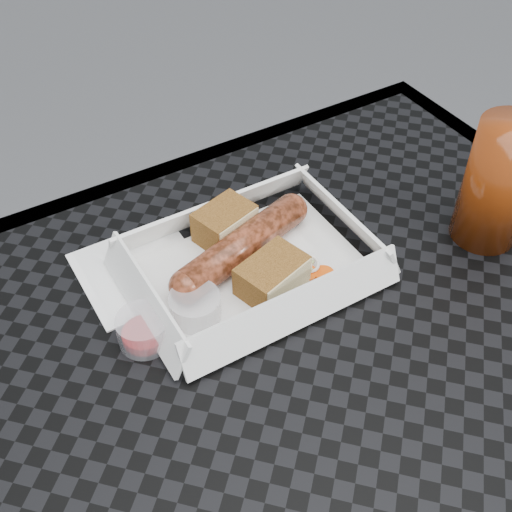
{
  "coord_description": "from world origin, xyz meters",
  "views": [
    {
      "loc": [
        -0.22,
        -0.21,
        1.23
      ],
      "look_at": [
        0.01,
        0.17,
        0.78
      ],
      "focal_mm": 45.0,
      "sensor_mm": 36.0,
      "label": 1
    }
  ],
  "objects": [
    {
      "name": "condiment_cup_sauce",
      "position": [
        -0.12,
        0.16,
        0.76
      ],
      "size": [
        0.05,
        0.05,
        0.03
      ],
      "primitive_type": "cylinder",
      "color": "maroon",
      "rests_on": "patio_table"
    },
    {
      "name": "napkin",
      "position": [
        -0.09,
        0.24,
        0.75
      ],
      "size": [
        0.12,
        0.12,
        0.0
      ],
      "primitive_type": "cube",
      "rotation": [
        0.0,
        0.0,
        -0.0
      ],
      "color": "white",
      "rests_on": "patio_table"
    },
    {
      "name": "veg_garnish",
      "position": [
        0.06,
        0.15,
        0.75
      ],
      "size": [
        0.03,
        0.03,
        0.0
      ],
      "color": "#F5540A",
      "rests_on": "food_tray"
    },
    {
      "name": "bread_near",
      "position": [
        0.01,
        0.24,
        0.77
      ],
      "size": [
        0.07,
        0.06,
        0.04
      ],
      "primitive_type": "cube",
      "rotation": [
        0.0,
        0.0,
        0.28
      ],
      "color": "brown",
      "rests_on": "food_tray"
    },
    {
      "name": "patio_table",
      "position": [
        0.0,
        0.0,
        0.67
      ],
      "size": [
        0.8,
        0.8,
        0.74
      ],
      "color": "black",
      "rests_on": "ground"
    },
    {
      "name": "bread_far",
      "position": [
        0.02,
        0.15,
        0.77
      ],
      "size": [
        0.08,
        0.06,
        0.03
      ],
      "primitive_type": "cube",
      "rotation": [
        0.0,
        0.0,
        0.28
      ],
      "color": "brown",
      "rests_on": "food_tray"
    },
    {
      "name": "food_tray",
      "position": [
        0.01,
        0.18,
        0.75
      ],
      "size": [
        0.22,
        0.15,
        0.0
      ],
      "primitive_type": "cube",
      "color": "white",
      "rests_on": "patio_table"
    },
    {
      "name": "drink_glass",
      "position": [
        0.26,
        0.1,
        0.82
      ],
      "size": [
        0.07,
        0.07,
        0.14
      ],
      "primitive_type": "cylinder",
      "color": "#612208",
      "rests_on": "patio_table"
    },
    {
      "name": "condiment_cup_empty",
      "position": [
        -0.07,
        0.16,
        0.76
      ],
      "size": [
        0.05,
        0.05,
        0.03
      ],
      "primitive_type": "cylinder",
      "color": "silver",
      "rests_on": "patio_table"
    },
    {
      "name": "bratwurst",
      "position": [
        0.01,
        0.2,
        0.77
      ],
      "size": [
        0.19,
        0.08,
        0.04
      ],
      "rotation": [
        0.0,
        0.0,
        0.28
      ],
      "color": "brown",
      "rests_on": "food_tray"
    }
  ]
}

